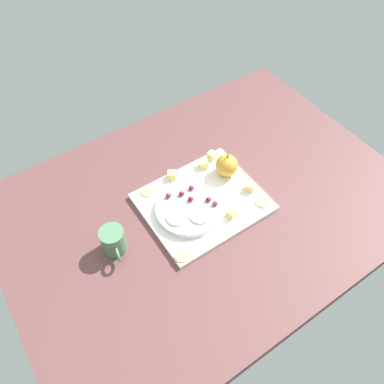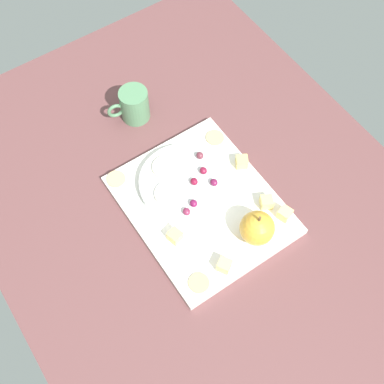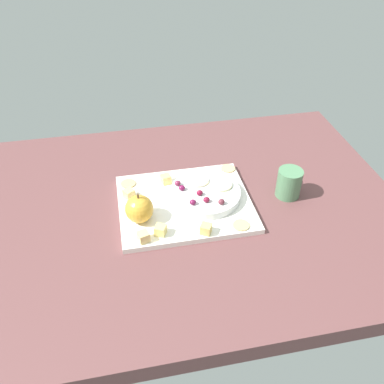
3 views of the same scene
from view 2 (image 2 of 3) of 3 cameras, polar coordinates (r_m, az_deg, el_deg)
The scene contains 22 objects.
table at distance 109.45cm, azimuth 1.36°, elevation -2.62°, with size 118.60×85.78×4.77cm, color brown.
platter at distance 107.10cm, azimuth 1.13°, elevation -1.41°, with size 34.62×28.87×1.48cm, color white.
serving_dish at distance 107.55cm, azimuth -0.96°, elevation 1.03°, with size 18.83×18.83×2.12cm, color silver.
apple_whole at distance 100.76cm, azimuth 7.34°, elevation -4.04°, with size 7.03×7.03×7.03cm, color gold.
apple_stem at distance 97.08cm, azimuth 7.61°, elevation -3.01°, with size 0.50×0.50×1.20cm, color brown.
cheese_cube_0 at distance 99.55cm, azimuth 3.65°, elevation -8.22°, with size 2.49×2.49×2.49cm, color #EAC876.
cheese_cube_1 at distance 105.57cm, azimuth 10.37°, elevation -2.42°, with size 2.49×2.49×2.49cm, color #ECC778.
cheese_cube_2 at distance 110.57cm, azimuth 5.61°, elevation 3.37°, with size 2.49×2.49×2.49cm, color #E5C86A.
cheese_cube_3 at distance 106.22cm, azimuth 8.36°, elevation -1.14°, with size 2.49×2.49×2.49cm, color #EED572.
cheese_cube_4 at distance 101.79cm, azimuth -1.92°, elevation -4.96°, with size 2.49×2.49×2.49cm, color #F2C86F.
cracker_0 at distance 99.26cm, azimuth 0.78°, elevation -10.17°, with size 4.13×4.13×0.40cm, color tan.
cracker_1 at distance 115.02cm, azimuth 2.60°, elevation 6.12°, with size 4.13×4.13×0.40cm, color tan.
cracker_2 at distance 110.24cm, azimuth -8.53°, elevation 1.46°, with size 4.13×4.13×0.40cm, color tan.
grape_0 at distance 103.17cm, azimuth 0.17°, elevation -1.27°, with size 1.69×1.52×1.43cm, color maroon.
grape_1 at distance 102.48cm, azimuth -0.75°, elevation -2.04°, with size 1.69×1.52×1.39cm, color maroon.
grape_2 at distance 107.02cm, azimuth 1.28°, elevation 2.42°, with size 1.69×1.52×1.48cm, color maroon.
grape_3 at distance 105.65cm, azimuth 0.23°, elevation 1.19°, with size 1.69×1.52×1.44cm, color maroon.
grape_4 at distance 105.68cm, azimuth 2.48°, elevation 1.09°, with size 1.69×1.52×1.38cm, color maroon.
grape_5 at distance 109.03cm, azimuth 0.88°, elevation 4.13°, with size 1.69×1.52×1.51cm, color brown.
apple_slice_0 at distance 108.11cm, azimuth -2.94°, elevation 2.81°, with size 5.89×5.89×0.60cm, color beige.
apple_slice_1 at distance 104.81cm, azimuth -2.65°, elevation -0.19°, with size 5.89×5.89×0.60cm, color beige.
cup at distance 118.25cm, azimuth -6.54°, elevation 9.69°, with size 6.63×9.78×8.05cm.
Camera 2 is at (-38.87, 29.49, 100.36)cm, focal length 47.49 mm.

